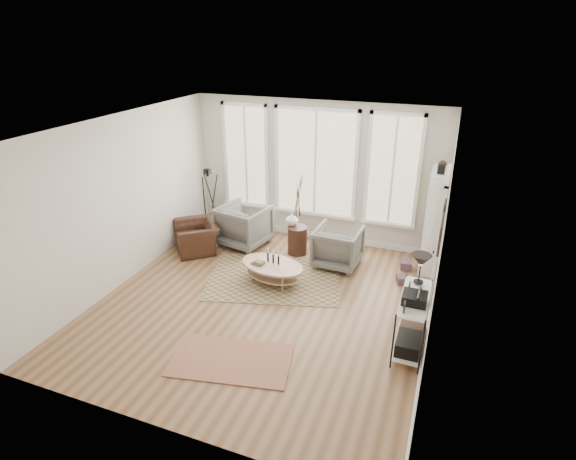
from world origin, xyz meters
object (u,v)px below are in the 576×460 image
at_px(bookcase, 434,221).
at_px(side_table, 298,218).
at_px(armchair_left, 244,225).
at_px(armchair_right, 338,247).
at_px(low_shelf, 413,316).
at_px(coffee_table, 272,268).
at_px(accent_chair, 197,237).

distance_m(bookcase, side_table, 2.55).
relative_size(armchair_left, side_table, 0.59).
distance_m(armchair_right, side_table, 0.97).
bearing_deg(low_shelf, coffee_table, 159.32).
bearing_deg(coffee_table, armchair_left, 132.23).
xyz_separation_m(armchair_left, armchair_right, (2.04, -0.20, -0.05)).
height_order(coffee_table, accent_chair, accent_chair).
bearing_deg(coffee_table, side_table, 88.02).
distance_m(coffee_table, side_table, 1.32).
relative_size(armchair_right, side_table, 0.52).
bearing_deg(side_table, armchair_left, 179.25).
relative_size(low_shelf, armchair_left, 1.38).
height_order(bookcase, armchair_right, bookcase).
xyz_separation_m(side_table, accent_chair, (-1.96, -0.57, -0.48)).
distance_m(coffee_table, armchair_left, 1.68).
xyz_separation_m(coffee_table, armchair_right, (0.91, 1.05, 0.10)).
distance_m(bookcase, armchair_right, 1.82).
relative_size(side_table, accent_chair, 1.78).
bearing_deg(coffee_table, armchair_right, 48.84).
xyz_separation_m(low_shelf, coffee_table, (-2.50, 0.94, -0.22)).
bearing_deg(coffee_table, bookcase, 31.65).
height_order(low_shelf, accent_chair, low_shelf).
bearing_deg(armchair_left, side_table, -169.76).
relative_size(bookcase, coffee_table, 1.59).
relative_size(low_shelf, armchair_right, 1.54).
bearing_deg(bookcase, low_shelf, -91.28).
xyz_separation_m(bookcase, side_table, (-2.51, -0.35, -0.18)).
height_order(bookcase, side_table, bookcase).
bearing_deg(accent_chair, armchair_left, 85.61).
bearing_deg(armchair_right, armchair_left, -2.93).
bearing_deg(armchair_left, accent_chair, 47.58).
distance_m(bookcase, low_shelf, 2.56).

